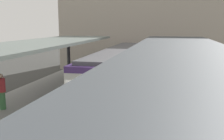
% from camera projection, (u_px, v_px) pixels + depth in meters
% --- Properties ---
extents(platform_left, '(4.40, 28.00, 1.00)m').
position_uv_depth(platform_left, '(4.00, 126.00, 11.24)').
color(platform_left, '#9E9E99').
rests_on(platform_left, ground_plane).
extents(rail_near_side, '(0.08, 28.00, 0.14)m').
position_uv_depth(rail_near_side, '(68.00, 138.00, 10.61)').
color(rail_near_side, slate).
rests_on(rail_near_side, track_ballast).
extents(commuter_train, '(2.78, 13.64, 3.10)m').
position_uv_depth(commuter_train, '(121.00, 71.00, 17.83)').
color(commuter_train, '#472D6B').
rests_on(commuter_train, track_ballast).
extents(canopy_left, '(4.18, 21.00, 3.01)m').
position_uv_depth(canopy_left, '(17.00, 47.00, 11.98)').
color(canopy_left, '#333335').
rests_on(canopy_left, platform_left).
extents(canopy_right, '(4.18, 21.00, 3.04)m').
position_uv_depth(canopy_right, '(182.00, 50.00, 10.32)').
color(canopy_right, '#333335').
rests_on(canopy_right, platform_right).
extents(platform_bench, '(1.40, 0.41, 0.86)m').
position_uv_depth(platform_bench, '(196.00, 122.00, 9.19)').
color(platform_bench, black).
rests_on(platform_bench, platform_right).
extents(platform_sign, '(0.90, 0.08, 2.21)m').
position_uv_depth(platform_sign, '(152.00, 96.00, 8.34)').
color(platform_sign, '#262628').
rests_on(platform_sign, platform_right).
extents(litter_bin, '(0.44, 0.44, 0.80)m').
position_uv_depth(litter_bin, '(154.00, 102.00, 11.71)').
color(litter_bin, maroon).
rests_on(litter_bin, platform_right).
extents(passenger_near_bench, '(0.36, 0.36, 1.72)m').
position_uv_depth(passenger_near_bench, '(2.00, 91.00, 11.84)').
color(passenger_near_bench, '#386B3D').
rests_on(passenger_near_bench, platform_left).
extents(passenger_mid_platform, '(0.36, 0.36, 1.77)m').
position_uv_depth(passenger_mid_platform, '(166.00, 95.00, 10.98)').
color(passenger_mid_platform, '#386B3D').
rests_on(passenger_mid_platform, platform_right).
extents(station_building_backdrop, '(18.00, 6.00, 11.00)m').
position_uv_depth(station_building_backdrop, '(143.00, 20.00, 28.67)').
color(station_building_backdrop, '#A89E8E').
rests_on(station_building_backdrop, ground_plane).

